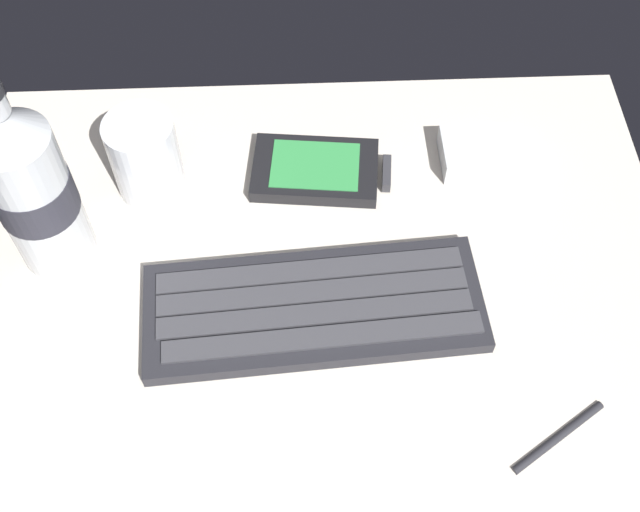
{
  "coord_description": "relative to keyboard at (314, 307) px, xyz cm",
  "views": [
    {
      "loc": [
        -1.52,
        -37.42,
        59.51
      ],
      "look_at": [
        0.0,
        0.0,
        3.0
      ],
      "focal_mm": 44.25,
      "sensor_mm": 36.0,
      "label": 1
    }
  ],
  "objects": [
    {
      "name": "stylus_pen",
      "position": [
        18.78,
        -12.07,
        -0.46
      ],
      "size": [
        8.35,
        5.76,
        0.7
      ],
      "primitive_type": "cylinder",
      "rotation": [
        0.0,
        1.57,
        0.58
      ],
      "color": "#26262B",
      "rests_on": "ground_plane"
    },
    {
      "name": "charger_block",
      "position": [
        16.51,
        16.37,
        0.39
      ],
      "size": [
        7.04,
        5.65,
        2.4
      ],
      "primitive_type": "cube",
      "rotation": [
        0.0,
        0.0,
        0.01
      ],
      "color": "silver",
      "rests_on": "ground_plane"
    },
    {
      "name": "keyboard",
      "position": [
        0.0,
        0.0,
        0.0
      ],
      "size": [
        29.68,
        12.94,
        1.7
      ],
      "color": "#232328",
      "rests_on": "ground_plane"
    },
    {
      "name": "handheld_device",
      "position": [
        1.33,
        15.3,
        -0.08
      ],
      "size": [
        13.33,
        8.82,
        1.5
      ],
      "color": "black",
      "rests_on": "ground_plane"
    },
    {
      "name": "ground_plane",
      "position": [
        0.67,
        3.59,
        -1.79
      ],
      "size": [
        64.0,
        48.0,
        2.8
      ],
      "color": "beige"
    },
    {
      "name": "juice_cup",
      "position": [
        -14.95,
        14.52,
        3.1
      ],
      "size": [
        6.4,
        6.4,
        8.5
      ],
      "color": "silver",
      "rests_on": "ground_plane"
    },
    {
      "name": "water_bottle",
      "position": [
        -22.78,
        7.42,
        8.2
      ],
      "size": [
        6.73,
        6.73,
        20.8
      ],
      "color": "silver",
      "rests_on": "ground_plane"
    }
  ]
}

